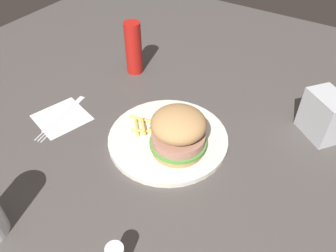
# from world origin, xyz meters

# --- Properties ---
(ground_plane) EXTENTS (1.60, 1.60, 0.00)m
(ground_plane) POSITION_xyz_m (0.00, 0.00, 0.00)
(ground_plane) COLOR #47423F
(plate) EXTENTS (0.26, 0.26, 0.01)m
(plate) POSITION_xyz_m (0.03, 0.02, 0.01)
(plate) COLOR silver
(plate) RESTS_ON ground_plane
(sandwich) EXTENTS (0.12, 0.12, 0.09)m
(sandwich) POSITION_xyz_m (0.01, -0.02, 0.06)
(sandwich) COLOR tan
(sandwich) RESTS_ON plate
(fries_pile) EXTENTS (0.08, 0.10, 0.01)m
(fries_pile) POSITION_xyz_m (0.03, 0.08, 0.02)
(fries_pile) COLOR #E5B251
(fries_pile) RESTS_ON plate
(napkin) EXTENTS (0.14, 0.14, 0.00)m
(napkin) POSITION_xyz_m (-0.04, 0.27, 0.00)
(napkin) COLOR white
(napkin) RESTS_ON ground_plane
(fork) EXTENTS (0.17, 0.05, 0.00)m
(fork) POSITION_xyz_m (-0.04, 0.27, 0.00)
(fork) COLOR silver
(fork) RESTS_ON napkin
(napkin_dispenser) EXTENTS (0.10, 0.11, 0.10)m
(napkin_dispenser) POSITION_xyz_m (0.23, -0.25, 0.05)
(napkin_dispenser) COLOR #B7BABF
(napkin_dispenser) RESTS_ON ground_plane
(ketchup_bottle) EXTENTS (0.04, 0.04, 0.14)m
(ketchup_bottle) POSITION_xyz_m (0.21, 0.25, 0.07)
(ketchup_bottle) COLOR #B21914
(ketchup_bottle) RESTS_ON ground_plane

